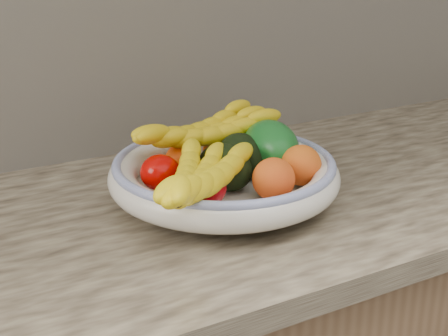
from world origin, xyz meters
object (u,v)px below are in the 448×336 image
at_px(fruit_bowl, 224,174).
at_px(banana_bunch_front, 198,184).
at_px(green_mango, 271,148).
at_px(banana_bunch_back, 204,136).

height_order(fruit_bowl, banana_bunch_front, banana_bunch_front).
xyz_separation_m(green_mango, banana_bunch_back, (-0.09, 0.08, 0.01)).
height_order(fruit_bowl, banana_bunch_back, banana_bunch_back).
height_order(banana_bunch_back, banana_bunch_front, banana_bunch_back).
bearing_deg(fruit_bowl, green_mango, 7.16).
xyz_separation_m(banana_bunch_back, banana_bunch_front, (-0.10, -0.19, -0.01)).
bearing_deg(green_mango, fruit_bowl, -167.29).
xyz_separation_m(fruit_bowl, banana_bunch_back, (0.01, 0.09, 0.04)).
relative_size(fruit_bowl, banana_bunch_back, 1.28).
relative_size(green_mango, banana_bunch_front, 0.43).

